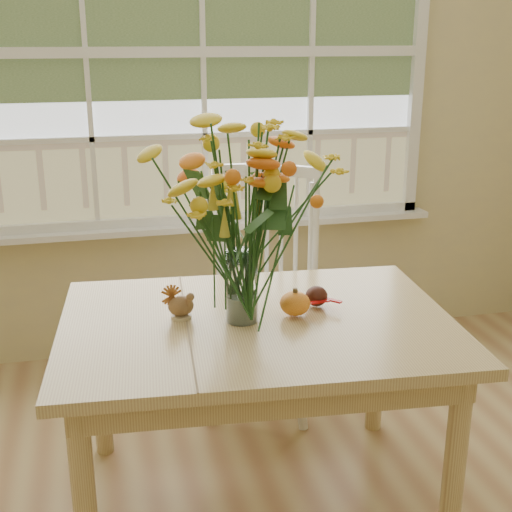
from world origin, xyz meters
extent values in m
cube|color=beige|center=(0.00, 2.25, 1.35)|extent=(4.00, 0.02, 2.70)
cube|color=silver|center=(0.00, 2.23, 1.55)|extent=(2.20, 0.00, 1.60)
cube|color=white|center=(0.00, 2.18, 0.69)|extent=(2.42, 0.12, 0.03)
cube|color=tan|center=(-0.05, 0.90, 0.69)|extent=(1.39, 1.05, 0.04)
cube|color=tan|center=(-0.05, 0.90, 0.62)|extent=(1.27, 0.92, 0.10)
cylinder|color=tan|center=(-0.65, 0.57, 0.33)|extent=(0.07, 0.07, 0.67)
cylinder|color=tan|center=(-0.59, 1.33, 0.33)|extent=(0.07, 0.07, 0.67)
cylinder|color=tan|center=(0.49, 0.47, 0.33)|extent=(0.07, 0.07, 0.67)
cylinder|color=tan|center=(0.55, 1.23, 0.33)|extent=(0.07, 0.07, 0.67)
cube|color=white|center=(0.12, 1.55, 0.50)|extent=(0.63, 0.62, 0.05)
cube|color=white|center=(0.19, 1.73, 0.78)|extent=(0.47, 0.23, 0.55)
cylinder|color=white|center=(-0.12, 1.46, 0.24)|extent=(0.04, 0.04, 0.48)
cylinder|color=white|center=(0.02, 1.79, 0.24)|extent=(0.04, 0.04, 0.48)
cylinder|color=white|center=(0.23, 1.31, 0.24)|extent=(0.04, 0.04, 0.48)
cylinder|color=white|center=(0.36, 1.64, 0.24)|extent=(0.04, 0.04, 0.48)
cylinder|color=white|center=(-0.10, 0.91, 0.83)|extent=(0.11, 0.11, 0.24)
ellipsoid|color=orange|center=(0.08, 0.90, 0.75)|extent=(0.11, 0.11, 0.08)
cylinder|color=#CCB78C|center=(-0.30, 0.97, 0.71)|extent=(0.07, 0.07, 0.01)
ellipsoid|color=brown|center=(-0.30, 0.97, 0.75)|extent=(0.09, 0.07, 0.07)
ellipsoid|color=#38160F|center=(0.18, 0.96, 0.74)|extent=(0.08, 0.08, 0.07)
camera|label=1|loc=(-0.56, -1.18, 1.63)|focal=48.00mm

